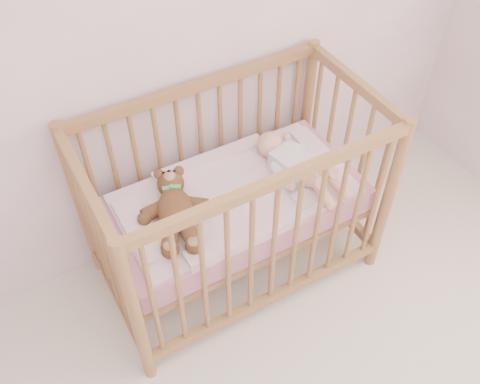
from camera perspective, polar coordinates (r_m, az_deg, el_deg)
wall_back at (r=2.24m, az=-14.00°, el=17.21°), size 4.00×0.02×2.70m
crib at (r=2.57m, az=-0.55°, el=-1.13°), size 1.36×0.76×1.00m
mattress at (r=2.59m, az=-0.55°, el=-1.35°), size 1.22×0.62×0.13m
blanket at (r=2.53m, az=-0.56°, el=-0.22°), size 1.10×0.58×0.06m
baby at (r=2.59m, az=5.83°, el=3.17°), size 0.39×0.63×0.14m
teddy_bear at (r=2.37m, az=-6.91°, el=-1.81°), size 0.49×0.59×0.14m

